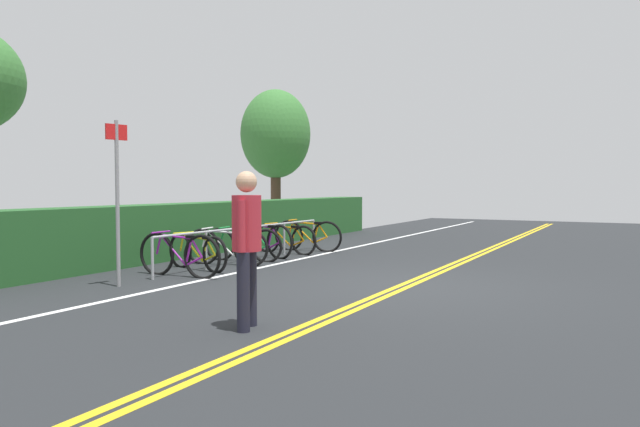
{
  "coord_description": "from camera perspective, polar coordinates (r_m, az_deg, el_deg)",
  "views": [
    {
      "loc": [
        -8.71,
        -3.19,
        1.56
      ],
      "look_at": [
        0.68,
        1.9,
        1.06
      ],
      "focal_mm": 33.14,
      "sensor_mm": 36.0,
      "label": 1
    }
  ],
  "objects": [
    {
      "name": "sign_post_near",
      "position": [
        9.59,
        -18.99,
        2.32
      ],
      "size": [
        0.36,
        0.1,
        2.56
      ],
      "color": "gray",
      "rests_on": "ground_plane"
    },
    {
      "name": "tree_mid",
      "position": [
        19.23,
        -4.32,
        7.57
      ],
      "size": [
        2.25,
        2.25,
        4.65
      ],
      "color": "#473323",
      "rests_on": "ground_plane"
    },
    {
      "name": "bicycle_0",
      "position": [
        10.46,
        -13.46,
        -3.9
      ],
      "size": [
        0.46,
        1.77,
        0.79
      ],
      "color": "black",
      "rests_on": "ground_plane"
    },
    {
      "name": "bike_rack",
      "position": [
        12.28,
        -6.88,
        -2.06
      ],
      "size": [
        5.55,
        0.05,
        0.73
      ],
      "color": "#9EA0A5",
      "rests_on": "ground_plane"
    },
    {
      "name": "bicycle_4",
      "position": [
        12.98,
        -5.48,
        -2.59
      ],
      "size": [
        0.52,
        1.73,
        0.78
      ],
      "color": "black",
      "rests_on": "ground_plane"
    },
    {
      "name": "centre_line_yellow_inner",
      "position": [
        9.38,
        8.76,
        -6.9
      ],
      "size": [
        33.87,
        0.1,
        0.0
      ],
      "primitive_type": "cube",
      "color": "gold",
      "rests_on": "ground_plane"
    },
    {
      "name": "bicycle_1",
      "position": [
        11.19,
        -11.77,
        -3.67
      ],
      "size": [
        0.54,
        1.7,
        0.71
      ],
      "color": "black",
      "rests_on": "ground_plane"
    },
    {
      "name": "ground_plane",
      "position": [
        9.41,
        8.3,
        -7.03
      ],
      "size": [
        37.63,
        11.23,
        0.05
      ],
      "primitive_type": "cube",
      "color": "#232628"
    },
    {
      "name": "pedestrian",
      "position": [
        6.45,
        -7.09,
        -2.37
      ],
      "size": [
        0.47,
        0.32,
        1.72
      ],
      "color": "#1E1E2D",
      "rests_on": "ground_plane"
    },
    {
      "name": "hedge_backdrop",
      "position": [
        14.56,
        -9.3,
        -1.18
      ],
      "size": [
        14.5,
        0.83,
        1.17
      ],
      "primitive_type": "cube",
      "color": "#235626",
      "rests_on": "ground_plane"
    },
    {
      "name": "bicycle_2",
      "position": [
        11.78,
        -9.02,
        -3.21
      ],
      "size": [
        0.52,
        1.75,
        0.76
      ],
      "color": "black",
      "rests_on": "ground_plane"
    },
    {
      "name": "bicycle_6",
      "position": [
        14.13,
        -1.18,
        -2.16
      ],
      "size": [
        0.46,
        1.75,
        0.77
      ],
      "color": "black",
      "rests_on": "ground_plane"
    },
    {
      "name": "bicycle_5",
      "position": [
        13.62,
        -3.36,
        -2.46
      ],
      "size": [
        0.46,
        1.75,
        0.72
      ],
      "color": "black",
      "rests_on": "ground_plane"
    },
    {
      "name": "bike_lane_stripe_white",
      "position": [
        10.87,
        -7.48,
        -5.56
      ],
      "size": [
        33.87,
        0.12,
        0.0
      ],
      "primitive_type": "cube",
      "color": "white",
      "rests_on": "ground_plane"
    },
    {
      "name": "bicycle_3",
      "position": [
        12.35,
        -7.46,
        -2.99
      ],
      "size": [
        0.48,
        1.76,
        0.73
      ],
      "color": "black",
      "rests_on": "ground_plane"
    },
    {
      "name": "centre_line_yellow_outer",
      "position": [
        9.43,
        7.84,
        -6.84
      ],
      "size": [
        33.87,
        0.1,
        0.0
      ],
      "primitive_type": "cube",
      "color": "gold",
      "rests_on": "ground_plane"
    }
  ]
}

